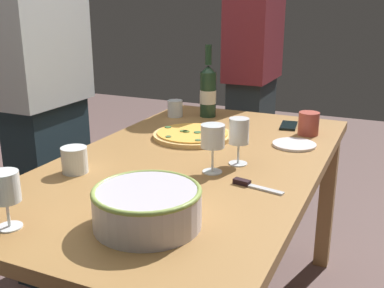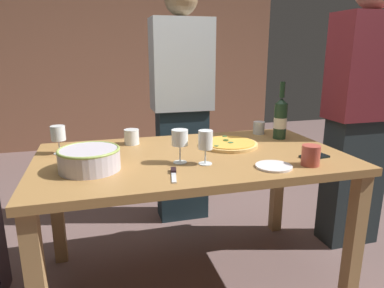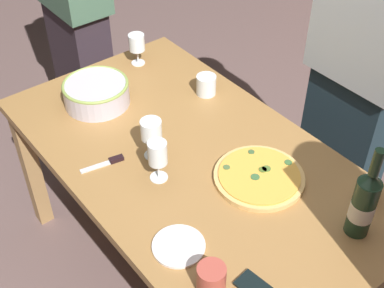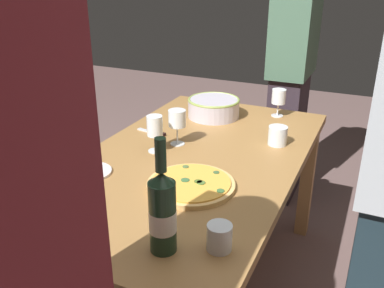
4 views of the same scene
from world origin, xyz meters
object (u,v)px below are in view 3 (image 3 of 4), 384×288
(side_plate, at_px, (179,246))
(wine_bottle, at_px, (364,203))
(dining_table, at_px, (192,173))
(cup_spare, at_px, (369,190))
(cup_amber, at_px, (206,85))
(pizza, at_px, (259,177))
(cup_ceramic, at_px, (211,279))
(wine_glass_near_pizza, at_px, (137,44))
(serving_bowl, at_px, (96,92))
(person_host, at_px, (73,0))
(pizza_knife, at_px, (108,162))
(wine_glass_by_bottle, at_px, (158,155))
(person_guest_right, at_px, (362,70))
(wine_glass_far_left, at_px, (151,132))

(side_plate, bearing_deg, wine_bottle, 58.52)
(dining_table, relative_size, cup_spare, 19.66)
(wine_bottle, relative_size, cup_amber, 4.01)
(pizza, height_order, cup_ceramic, cup_ceramic)
(wine_bottle, bearing_deg, cup_spare, 115.44)
(wine_glass_near_pizza, bearing_deg, serving_bowl, -63.53)
(wine_bottle, distance_m, person_host, 1.81)
(pizza, distance_m, wine_glass_near_pizza, 0.93)
(wine_bottle, distance_m, cup_ceramic, 0.54)
(dining_table, distance_m, pizza_knife, 0.33)
(wine_glass_by_bottle, bearing_deg, cup_amber, 122.71)
(cup_ceramic, xyz_separation_m, person_guest_right, (-0.36, 1.12, 0.09))
(wine_glass_far_left, bearing_deg, dining_table, 51.53)
(pizza, relative_size, person_host, 0.19)
(cup_amber, xyz_separation_m, person_guest_right, (0.42, 0.50, 0.09))
(wine_bottle, bearing_deg, person_guest_right, 128.45)
(wine_glass_far_left, distance_m, cup_ceramic, 0.63)
(side_plate, bearing_deg, wine_glass_near_pizza, 152.80)
(wine_glass_by_bottle, relative_size, cup_spare, 2.04)
(wine_glass_far_left, relative_size, person_guest_right, 0.09)
(wine_glass_near_pizza, height_order, cup_amber, wine_glass_near_pizza)
(pizza_knife, distance_m, person_guest_right, 1.12)
(cup_amber, bearing_deg, pizza_knife, -77.97)
(wine_glass_far_left, height_order, person_host, person_host)
(wine_glass_far_left, height_order, cup_amber, wine_glass_far_left)
(wine_glass_far_left, distance_m, side_plate, 0.46)
(wine_glass_near_pizza, xyz_separation_m, pizza_knife, (0.51, -0.48, -0.10))
(cup_amber, bearing_deg, serving_bowl, -119.58)
(cup_ceramic, relative_size, cup_spare, 1.21)
(serving_bowl, xyz_separation_m, cup_ceramic, (1.01, -0.21, -0.01))
(wine_glass_far_left, relative_size, side_plate, 0.96)
(wine_glass_by_bottle, distance_m, cup_spare, 0.74)
(pizza, bearing_deg, pizza_knife, -136.76)
(wine_glass_far_left, distance_m, pizza_knife, 0.20)
(wine_glass_near_pizza, height_order, wine_glass_far_left, wine_glass_far_left)
(pizza, distance_m, serving_bowl, 0.80)
(wine_glass_by_bottle, height_order, cup_spare, wine_glass_by_bottle)
(wine_glass_far_left, xyz_separation_m, person_guest_right, (0.23, 0.91, 0.02))
(dining_table, distance_m, side_plate, 0.45)
(wine_glass_near_pizza, relative_size, cup_spare, 1.85)
(pizza, bearing_deg, wine_bottle, 12.74)
(serving_bowl, bearing_deg, pizza, 16.07)
(wine_glass_by_bottle, relative_size, cup_amber, 1.90)
(wine_glass_far_left, bearing_deg, person_guest_right, 75.60)
(wine_bottle, relative_size, cup_spare, 4.31)
(wine_glass_by_bottle, bearing_deg, side_plate, -24.37)
(pizza, bearing_deg, wine_glass_far_left, -146.32)
(wine_bottle, relative_size, person_guest_right, 0.20)
(dining_table, distance_m, cup_spare, 0.66)
(wine_glass_near_pizza, distance_m, person_host, 0.52)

